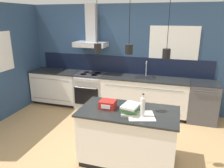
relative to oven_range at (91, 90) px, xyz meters
The scene contains 12 objects.
ground_plane 1.89m from the oven_range, 66.65° to the right, with size 16.00×16.00×0.00m, color tan.
wall_back 1.18m from the oven_range, 24.18° to the left, with size 5.60×2.39×2.60m.
wall_left 2.14m from the oven_range, 149.84° to the right, with size 0.08×3.80×2.60m.
counter_run_left 1.00m from the oven_range, behind, with size 1.28×0.64×0.91m.
counter_run_sink 1.39m from the oven_range, ahead, with size 2.05×0.64×1.29m.
oven_range is the anchor object (origin of this frame).
dishwasher 2.72m from the oven_range, ahead, with size 0.62×0.65×0.91m.
kitchen_island 2.41m from the oven_range, 53.46° to the right, with size 1.53×0.83×0.91m.
bottle_on_island 2.75m from the oven_range, 51.32° to the right, with size 0.07×0.07×0.35m.
book_stack 2.56m from the oven_range, 53.82° to the right, with size 0.30×0.37×0.15m.
red_supply_box 2.29m from the oven_range, 60.55° to the right, with size 0.25×0.21×0.13m.
paper_pile 2.69m from the oven_range, 51.38° to the right, with size 0.47×0.45×0.01m.
Camera 1 is at (1.37, -3.30, 2.31)m, focal length 35.00 mm.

